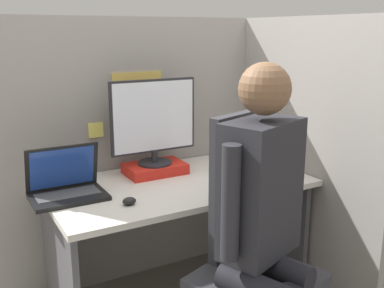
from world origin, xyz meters
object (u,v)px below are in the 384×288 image
at_px(paper_box, 155,169).
at_px(stapler, 281,164).
at_px(laptop, 67,188).
at_px(person, 264,210).
at_px(carrot_toy, 244,178).
at_px(monitor, 154,120).
at_px(office_chair, 250,244).

bearing_deg(paper_box, stapler, -23.04).
distance_m(paper_box, laptop, 0.54).
relative_size(laptop, person, 0.25).
bearing_deg(stapler, carrot_toy, -166.81).
xyz_separation_m(stapler, person, (-0.63, -0.63, 0.07)).
distance_m(monitor, person, 0.95).
distance_m(carrot_toy, person, 0.64).
xyz_separation_m(stapler, office_chair, (-0.57, -0.48, -0.15)).
bearing_deg(carrot_toy, paper_box, 134.32).
height_order(stapler, office_chair, office_chair).
bearing_deg(laptop, stapler, -7.42).
height_order(paper_box, stapler, same).
distance_m(monitor, office_chair, 0.89).
relative_size(paper_box, office_chair, 0.29).
relative_size(carrot_toy, person, 0.08).
height_order(laptop, office_chair, office_chair).
xyz_separation_m(paper_box, laptop, (-0.53, -0.13, 0.02)).
bearing_deg(office_chair, monitor, 97.35).
xyz_separation_m(laptop, stapler, (1.20, -0.16, -0.02)).
bearing_deg(person, monitor, 92.72).
relative_size(laptop, office_chair, 0.31).
relative_size(laptop, carrot_toy, 3.00).
distance_m(office_chair, person, 0.28).
bearing_deg(carrot_toy, stapler, 13.19).
height_order(stapler, carrot_toy, stapler).
xyz_separation_m(laptop, carrot_toy, (0.88, -0.23, -0.03)).
relative_size(paper_box, person, 0.24).
bearing_deg(person, laptop, 125.92).
bearing_deg(carrot_toy, laptop, 165.27).
relative_size(monitor, stapler, 3.17).
bearing_deg(person, office_chair, 69.96).
bearing_deg(paper_box, laptop, -166.17).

